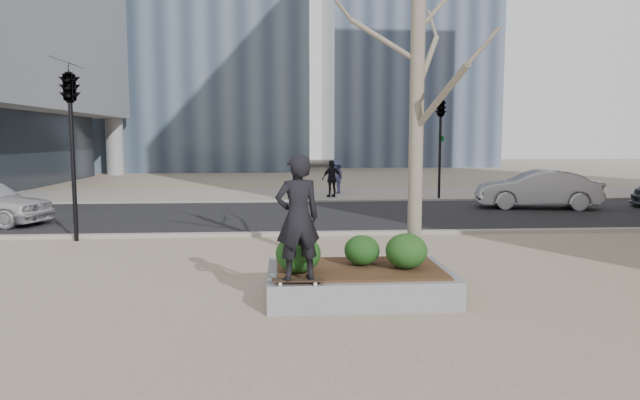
{
  "coord_description": "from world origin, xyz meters",
  "views": [
    {
      "loc": [
        -0.3,
        -9.2,
        2.63
      ],
      "look_at": [
        0.5,
        2.0,
        1.4
      ],
      "focal_mm": 32.0,
      "sensor_mm": 36.0,
      "label": 1
    }
  ],
  "objects": [
    {
      "name": "ground",
      "position": [
        0.0,
        0.0,
        0.0
      ],
      "size": [
        120.0,
        120.0,
        0.0
      ],
      "primitive_type": "plane",
      "color": "gray",
      "rests_on": "ground"
    },
    {
      "name": "street",
      "position": [
        0.0,
        10.0,
        0.01
      ],
      "size": [
        60.0,
        8.0,
        0.02
      ],
      "primitive_type": "cube",
      "color": "black",
      "rests_on": "ground"
    },
    {
      "name": "far_sidewalk",
      "position": [
        0.0,
        17.0,
        0.01
      ],
      "size": [
        60.0,
        6.0,
        0.02
      ],
      "primitive_type": "cube",
      "color": "gray",
      "rests_on": "ground"
    },
    {
      "name": "planter",
      "position": [
        1.0,
        0.0,
        0.23
      ],
      "size": [
        3.0,
        2.0,
        0.45
      ],
      "primitive_type": "cube",
      "color": "gray",
      "rests_on": "ground"
    },
    {
      "name": "planter_mulch",
      "position": [
        1.0,
        0.0,
        0.47
      ],
      "size": [
        2.7,
        1.7,
        0.04
      ],
      "primitive_type": "cube",
      "color": "#382314",
      "rests_on": "planter"
    },
    {
      "name": "sycamore_tree",
      "position": [
        2.0,
        0.3,
        3.79
      ],
      "size": [
        2.8,
        2.8,
        6.6
      ],
      "primitive_type": null,
      "color": "gray",
      "rests_on": "planter_mulch"
    },
    {
      "name": "shrub_left",
      "position": [
        -0.01,
        -0.3,
        0.8
      ],
      "size": [
        0.72,
        0.72,
        0.61
      ],
      "primitive_type": "ellipsoid",
      "color": "#133912",
      "rests_on": "planter_mulch"
    },
    {
      "name": "shrub_middle",
      "position": [
        1.08,
        0.16,
        0.74
      ],
      "size": [
        0.6,
        0.6,
        0.51
      ],
      "primitive_type": "ellipsoid",
      "color": "#193510",
      "rests_on": "planter_mulch"
    },
    {
      "name": "shrub_right",
      "position": [
        1.77,
        -0.14,
        0.78
      ],
      "size": [
        0.69,
        0.69,
        0.58
      ],
      "primitive_type": "ellipsoid",
      "color": "#144015",
      "rests_on": "planter_mulch"
    },
    {
      "name": "skateboard",
      "position": [
        -0.04,
        -0.88,
        0.49
      ],
      "size": [
        0.79,
        0.24,
        0.08
      ],
      "primitive_type": null,
      "rotation": [
        0.0,
        0.0,
        -0.05
      ],
      "color": "black",
      "rests_on": "planter"
    },
    {
      "name": "skateboarder",
      "position": [
        -0.04,
        -0.88,
        1.46
      ],
      "size": [
        0.77,
        0.61,
        1.86
      ],
      "primitive_type": "imported",
      "rotation": [
        0.0,
        0.0,
        3.41
      ],
      "color": "black",
      "rests_on": "skateboard"
    },
    {
      "name": "car_silver",
      "position": [
        9.25,
        11.23,
        0.74
      ],
      "size": [
        4.56,
        2.38,
        1.43
      ],
      "primitive_type": "imported",
      "rotation": [
        0.0,
        0.0,
        4.5
      ],
      "color": "#929399",
      "rests_on": "street"
    },
    {
      "name": "pedestrian_a",
      "position": [
        0.5,
        15.52,
        0.8
      ],
      "size": [
        0.83,
        0.92,
        1.55
      ],
      "primitive_type": "imported",
      "rotation": [
        0.0,
        0.0,
        1.18
      ],
      "color": "black",
      "rests_on": "far_sidewalk"
    },
    {
      "name": "pedestrian_b",
      "position": [
        2.41,
        17.41,
        0.8
      ],
      "size": [
        0.93,
        1.15,
        1.56
      ],
      "primitive_type": "imported",
      "rotation": [
        0.0,
        0.0,
        4.31
      ],
      "color": "#393E67",
      "rests_on": "far_sidewalk"
    },
    {
      "name": "pedestrian_c",
      "position": [
        2.01,
        15.72,
        0.84
      ],
      "size": [
        1.03,
        0.7,
        1.63
      ],
      "primitive_type": "imported",
      "rotation": [
        0.0,
        0.0,
        3.49
      ],
      "color": "black",
      "rests_on": "far_sidewalk"
    },
    {
      "name": "traffic_light_near",
      "position": [
        -5.5,
        5.6,
        2.25
      ],
      "size": [
        0.6,
        2.48,
        4.5
      ],
      "primitive_type": null,
      "color": "black",
      "rests_on": "ground"
    },
    {
      "name": "traffic_light_far",
      "position": [
        6.5,
        14.6,
        2.25
      ],
      "size": [
        0.6,
        2.48,
        4.5
      ],
      "primitive_type": null,
      "color": "black",
      "rests_on": "ground"
    }
  ]
}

